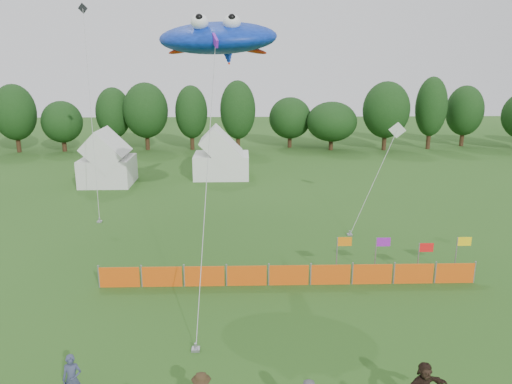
{
  "coord_description": "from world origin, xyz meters",
  "views": [
    {
      "loc": [
        -0.57,
        -13.6,
        10.44
      ],
      "look_at": [
        0.0,
        6.0,
        5.2
      ],
      "focal_mm": 35.0,
      "sensor_mm": 36.0,
      "label": 1
    }
  ],
  "objects_px": {
    "tent_right": "(221,158)",
    "stingray_kite": "(218,39)",
    "spectator_a": "(72,379)",
    "tent_left": "(107,162)",
    "barrier_fence": "(289,275)"
  },
  "relations": [
    {
      "from": "tent_right",
      "to": "stingray_kite",
      "type": "distance_m",
      "value": 20.44
    },
    {
      "from": "tent_right",
      "to": "spectator_a",
      "type": "relative_size",
      "value": 3.04
    },
    {
      "from": "tent_right",
      "to": "stingray_kite",
      "type": "height_order",
      "value": "stingray_kite"
    },
    {
      "from": "tent_left",
      "to": "barrier_fence",
      "type": "distance_m",
      "value": 24.58
    },
    {
      "from": "spectator_a",
      "to": "stingray_kite",
      "type": "relative_size",
      "value": 0.09
    },
    {
      "from": "barrier_fence",
      "to": "spectator_a",
      "type": "height_order",
      "value": "spectator_a"
    },
    {
      "from": "tent_left",
      "to": "barrier_fence",
      "type": "relative_size",
      "value": 0.24
    },
    {
      "from": "tent_right",
      "to": "tent_left",
      "type": "bearing_deg",
      "value": -166.61
    },
    {
      "from": "tent_left",
      "to": "stingray_kite",
      "type": "xyz_separation_m",
      "value": [
        10.37,
        -15.71,
        9.53
      ]
    },
    {
      "from": "tent_right",
      "to": "stingray_kite",
      "type": "relative_size",
      "value": 0.28
    },
    {
      "from": "tent_right",
      "to": "barrier_fence",
      "type": "relative_size",
      "value": 0.28
    },
    {
      "from": "tent_right",
      "to": "spectator_a",
      "type": "distance_m",
      "value": 31.06
    },
    {
      "from": "tent_left",
      "to": "stingray_kite",
      "type": "distance_m",
      "value": 21.09
    },
    {
      "from": "tent_left",
      "to": "spectator_a",
      "type": "xyz_separation_m",
      "value": [
        6.19,
        -28.55,
        -1.09
      ]
    },
    {
      "from": "tent_right",
      "to": "barrier_fence",
      "type": "height_order",
      "value": "tent_right"
    }
  ]
}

